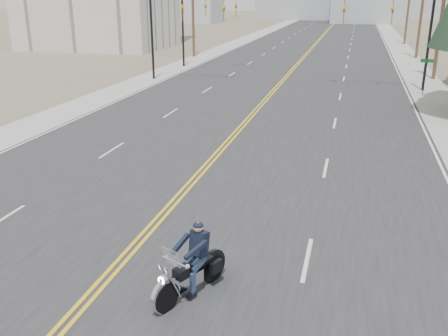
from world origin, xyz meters
The scene contains 13 objects.
ground_plane centered at (0.00, 0.00, 0.00)m, with size 400.00×400.00×0.00m, color #776D56.
road centered at (0.00, 70.00, 0.01)m, with size 20.00×200.00×0.01m, color #303033.
sidewalk_left centered at (-11.50, 70.00, 0.01)m, with size 3.00×200.00×0.01m, color #A5A5A0.
sidewalk_right centered at (11.50, 70.00, 0.01)m, with size 3.00×200.00×0.01m, color #A5A5A0.
traffic_mast_left centered at (-8.98, 32.00, 4.94)m, with size 7.10×0.26×7.00m.
traffic_mast_right centered at (8.98, 32.00, 4.94)m, with size 7.10×0.26×7.00m.
traffic_mast_far centered at (-9.31, 40.00, 4.87)m, with size 6.10×0.26×7.00m.
street_sign centered at (10.80, 30.00, 1.80)m, with size 0.90×0.06×2.62m.
utility_pole_c centered at (12.50, 38.00, 5.73)m, with size 2.20×0.30×11.00m.
utility_pole_d centered at (12.50, 53.00, 5.98)m, with size 2.20×0.30×11.50m.
utility_pole_e centered at (12.50, 70.00, 5.73)m, with size 2.20×0.30×11.00m.
utility_pole_left centered at (-12.50, 48.00, 5.48)m, with size 2.20×0.30×10.50m.
motorcyclist centered at (2.37, 1.56, 0.93)m, with size 1.03×2.39×1.87m, color black, non-canonical shape.
Camera 1 is at (5.85, -8.52, 7.09)m, focal length 40.00 mm.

